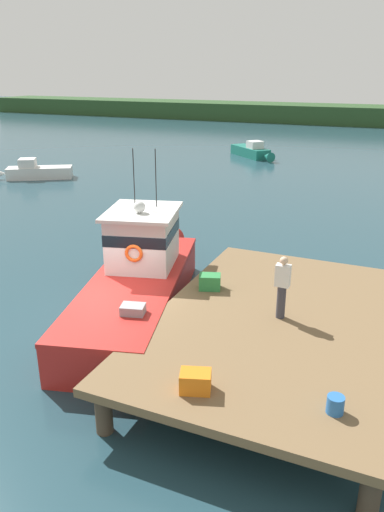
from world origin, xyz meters
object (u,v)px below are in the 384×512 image
bait_bucket (335,405)px  main_fishing_boat (139,278)px  deckhand_by_the_boat (282,286)px  moored_boat_mid_harbor (252,151)px  crate_stack_mid_dock (195,381)px  moored_boat_far_right (34,172)px  mooring_buoy_outer (132,230)px  crate_stack_near_edge (210,282)px

bait_bucket → main_fishing_boat: bearing=146.0°
deckhand_by_the_boat → moored_boat_mid_harbor: deckhand_by_the_boat is taller
crate_stack_mid_dock → moored_boat_far_right: (-20.30, 19.17, -0.93)m
crate_stack_mid_dock → mooring_buoy_outer: bearing=125.4°
crate_stack_mid_dock → mooring_buoy_outer: crate_stack_mid_dock is taller
crate_stack_near_edge → moored_boat_far_right: 23.83m
crate_stack_near_edge → deckhand_by_the_boat: 2.52m
bait_bucket → deckhand_by_the_boat: size_ratio=0.21×
main_fishing_boat → deckhand_by_the_boat: 4.98m
crate_stack_near_edge → crate_stack_mid_dock: crate_stack_near_edge is taller
bait_bucket → crate_stack_mid_dock: bearing=-171.1°
crate_stack_mid_dock → moored_boat_far_right: bearing=136.6°
crate_stack_near_edge → crate_stack_mid_dock: 4.79m
crate_stack_mid_dock → bait_bucket: size_ratio=1.76×
crate_stack_near_edge → deckhand_by_the_boat: bearing=-21.5°
main_fishing_boat → crate_stack_mid_dock: size_ratio=16.56×
crate_stack_mid_dock → moored_boat_mid_harbor: 34.94m
mooring_buoy_outer → moored_boat_far_right: bearing=147.1°
main_fishing_boat → bait_bucket: bearing=-34.0°
crate_stack_near_edge → bait_bucket: crate_stack_near_edge is taller
main_fishing_boat → crate_stack_near_edge: bearing=-6.5°
main_fishing_boat → deckhand_by_the_boat: bearing=-13.9°
deckhand_by_the_boat → crate_stack_near_edge: bearing=158.5°
crate_stack_near_edge → mooring_buoy_outer: crate_stack_near_edge is taller
moored_boat_far_right → moored_boat_mid_harbor: moored_boat_mid_harbor is taller
crate_stack_near_edge → mooring_buoy_outer: (-6.46, 6.66, -1.22)m
moored_boat_far_right → deckhand_by_the_boat: bearing=-36.4°
crate_stack_near_edge → mooring_buoy_outer: 9.35m
crate_stack_mid_dock → moored_boat_mid_harbor: (-9.20, 33.69, -0.92)m
bait_bucket → moored_boat_mid_harbor: 35.33m
main_fishing_boat → crate_stack_near_edge: size_ratio=16.56×
crate_stack_mid_dock → main_fishing_boat: bearing=129.4°
main_fishing_boat → bait_bucket: main_fishing_boat is taller
crate_stack_mid_dock → mooring_buoy_outer: (-7.97, 11.20, -1.21)m
bait_bucket → deckhand_by_the_boat: (-1.83, 3.25, 0.69)m
crate_stack_mid_dock → moored_boat_mid_harbor: size_ratio=0.12×
crate_stack_mid_dock → moored_boat_far_right: size_ratio=0.12×
main_fishing_boat → moored_boat_mid_harbor: bearing=100.3°
crate_stack_near_edge → moored_boat_mid_harbor: (-7.69, 29.15, -0.93)m
mooring_buoy_outer → main_fishing_boat: bearing=-57.9°
mooring_buoy_outer → moored_boat_mid_harbor: bearing=93.1°
bait_bucket → moored_boat_far_right: 29.61m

